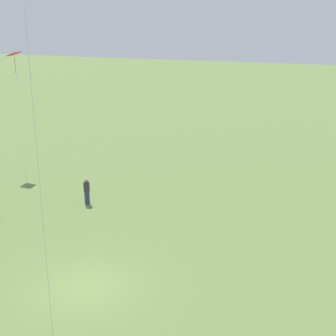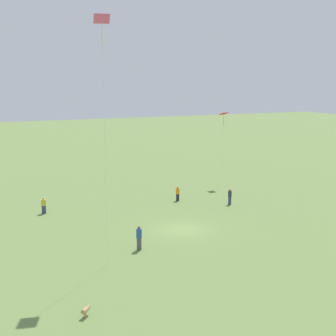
{
  "view_description": "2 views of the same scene",
  "coord_description": "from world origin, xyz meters",
  "views": [
    {
      "loc": [
        14.68,
        10.21,
        10.81
      ],
      "look_at": [
        -1.35,
        3.19,
        5.36
      ],
      "focal_mm": 50.0,
      "sensor_mm": 36.0,
      "label": 1
    },
    {
      "loc": [
        17.44,
        34.08,
        12.44
      ],
      "look_at": [
        1.23,
        -0.17,
        5.43
      ],
      "focal_mm": 50.0,
      "sensor_mm": 36.0,
      "label": 2
    }
  ],
  "objects": [
    {
      "name": "person_4",
      "position": [
        -8.23,
        -5.32,
        0.83
      ],
      "size": [
        0.48,
        0.48,
        1.67
      ],
      "rotation": [
        0.0,
        0.0,
        3.49
      ],
      "color": "#333D5B",
      "rests_on": "ground_plane"
    },
    {
      "name": "kite_1",
      "position": [
        8.17,
        4.77,
        15.59
      ],
      "size": [
        1.2,
        1.12,
        16.57
      ],
      "rotation": [
        0.0,
        0.0,
        5.25
      ],
      "color": "#E54C99",
      "rests_on": "ground_plane"
    },
    {
      "name": "dog_0",
      "position": [
        11.47,
        11.16,
        0.39
      ],
      "size": [
        0.61,
        0.61,
        0.56
      ],
      "rotation": [
        0.0,
        0.0,
        2.35
      ],
      "color": "tan",
      "rests_on": "ground_plane"
    },
    {
      "name": "kite_7",
      "position": [
        -12.72,
        -13.98,
        8.35
      ],
      "size": [
        0.98,
        0.95,
        8.82
      ],
      "rotation": [
        0.0,
        0.0,
        5.62
      ],
      "color": "red",
      "rests_on": "ground_plane"
    },
    {
      "name": "person_2",
      "position": [
        5.11,
        2.96,
        0.92
      ],
      "size": [
        0.45,
        0.45,
        1.86
      ],
      "rotation": [
        0.0,
        0.0,
        0.08
      ],
      "color": "#4C4C51",
      "rests_on": "ground_plane"
    },
    {
      "name": "person_3",
      "position": [
        -4.05,
        -8.94,
        0.79
      ],
      "size": [
        0.51,
        0.51,
        1.59
      ],
      "rotation": [
        0.0,
        0.0,
        2.81
      ],
      "color": "#232328",
      "rests_on": "ground_plane"
    },
    {
      "name": "ground_plane",
      "position": [
        0.0,
        0.0,
        0.0
      ],
      "size": [
        240.0,
        240.0,
        0.0
      ],
      "primitive_type": "plane",
      "color": "olive"
    },
    {
      "name": "person_5",
      "position": [
        9.68,
        -10.12,
        0.78
      ],
      "size": [
        0.58,
        0.58,
        1.61
      ],
      "rotation": [
        0.0,
        0.0,
        1.83
      ],
      "color": "#333D5B",
      "rests_on": "ground_plane"
    }
  ]
}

